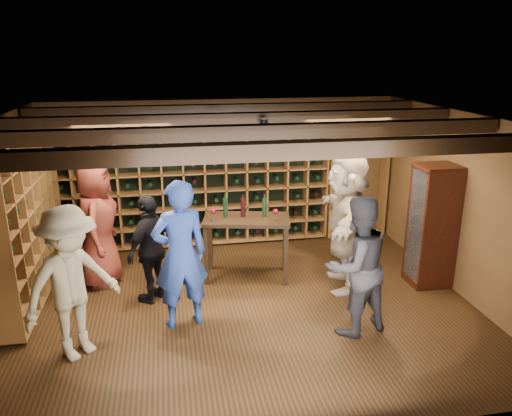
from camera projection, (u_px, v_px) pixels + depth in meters
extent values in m
plane|color=#331F0E|center=(247.00, 305.00, 6.73)|extent=(6.00, 6.00, 0.00)
plane|color=brown|center=(224.00, 172.00, 8.69)|extent=(6.00, 0.00, 6.00)
plane|color=brown|center=(297.00, 316.00, 4.01)|extent=(6.00, 0.00, 6.00)
plane|color=brown|center=(461.00, 205.00, 6.86)|extent=(0.00, 5.00, 5.00)
plane|color=black|center=(246.00, 119.00, 5.97)|extent=(6.00, 6.00, 0.00)
cube|color=black|center=(275.00, 151.00, 4.50)|extent=(5.90, 0.18, 0.16)
cube|color=black|center=(253.00, 132.00, 5.53)|extent=(5.90, 0.18, 0.16)
cube|color=black|center=(239.00, 119.00, 6.56)|extent=(5.90, 0.18, 0.16)
cube|color=black|center=(228.00, 109.00, 7.59)|extent=(5.90, 0.18, 0.16)
cylinder|color=black|center=(144.00, 131.00, 5.80)|extent=(0.10, 0.10, 0.10)
cylinder|color=black|center=(264.00, 123.00, 6.43)|extent=(0.10, 0.10, 0.10)
cylinder|color=black|center=(365.00, 129.00, 5.96)|extent=(0.10, 0.10, 0.10)
cylinder|color=black|center=(219.00, 116.00, 7.10)|extent=(0.10, 0.10, 0.10)
cube|color=brown|center=(194.00, 181.00, 8.48)|extent=(4.65, 0.30, 2.20)
cube|color=black|center=(194.00, 181.00, 8.48)|extent=(4.56, 0.02, 2.16)
cube|color=brown|center=(28.00, 217.00, 6.67)|extent=(0.30, 2.65, 2.20)
cube|color=black|center=(28.00, 217.00, 6.67)|extent=(0.29, 0.02, 2.16)
cube|color=brown|center=(360.00, 135.00, 8.75)|extent=(1.15, 0.32, 0.04)
cube|color=brown|center=(384.00, 185.00, 9.12)|extent=(0.05, 0.28, 1.85)
cube|color=brown|center=(329.00, 187.00, 8.94)|extent=(0.05, 0.28, 1.85)
cube|color=tan|center=(338.00, 129.00, 8.65)|extent=(0.40, 0.30, 0.20)
cube|color=tan|center=(363.00, 129.00, 8.73)|extent=(0.40, 0.30, 0.20)
cube|color=tan|center=(382.00, 128.00, 8.79)|extent=(0.40, 0.30, 0.20)
cube|color=#39140B|center=(426.00, 279.00, 7.37)|extent=(0.55, 0.50, 0.10)
cube|color=#39140B|center=(432.00, 225.00, 7.11)|extent=(0.55, 0.50, 1.70)
cube|color=white|center=(416.00, 226.00, 7.07)|extent=(0.01, 0.46, 1.60)
cube|color=#39140B|center=(432.00, 225.00, 7.11)|extent=(0.50, 0.44, 0.02)
sphere|color=#59260C|center=(432.00, 219.00, 7.08)|extent=(0.18, 0.18, 0.18)
imported|color=navy|center=(180.00, 255.00, 6.00)|extent=(0.77, 0.59, 1.87)
imported|color=black|center=(356.00, 266.00, 5.88)|extent=(0.98, 0.86, 1.71)
imported|color=maroon|center=(98.00, 224.00, 7.09)|extent=(0.67, 0.96, 1.85)
imported|color=black|center=(151.00, 249.00, 6.67)|extent=(0.84, 0.91, 1.50)
imported|color=gray|center=(71.00, 283.00, 5.39)|extent=(1.28, 1.23, 1.75)
imported|color=tan|center=(346.00, 221.00, 7.00)|extent=(0.99, 1.92, 1.98)
cube|color=black|center=(247.00, 220.00, 7.29)|extent=(1.35, 0.87, 0.05)
cube|color=black|center=(206.00, 256.00, 7.20)|extent=(0.07, 0.07, 0.90)
cube|color=black|center=(286.00, 257.00, 7.17)|extent=(0.07, 0.07, 0.90)
cube|color=black|center=(210.00, 242.00, 7.69)|extent=(0.07, 0.07, 0.90)
cube|color=black|center=(285.00, 243.00, 7.67)|extent=(0.07, 0.07, 0.90)
cylinder|color=black|center=(225.00, 208.00, 7.30)|extent=(0.07, 0.07, 0.28)
cylinder|color=black|center=(243.00, 208.00, 7.29)|extent=(0.07, 0.07, 0.28)
cylinder|color=black|center=(264.00, 208.00, 7.28)|extent=(0.07, 0.07, 0.28)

